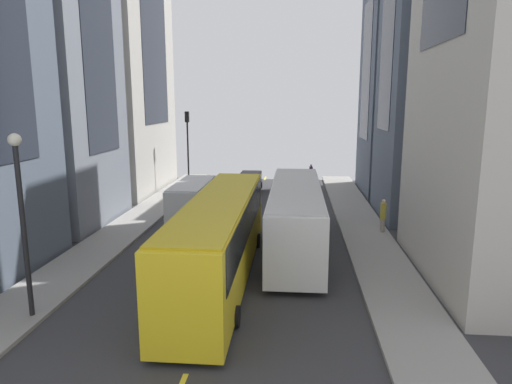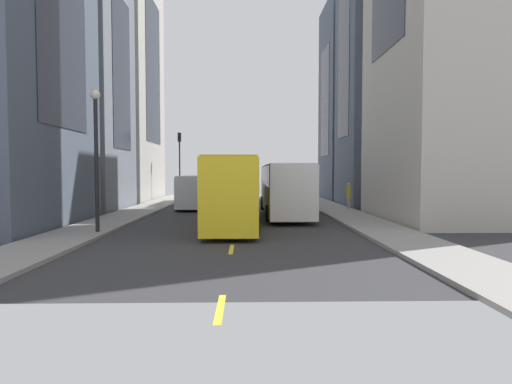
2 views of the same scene
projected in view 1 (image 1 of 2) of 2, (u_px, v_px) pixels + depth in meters
ground_plane at (240, 239)px, 25.70m from camera, size 41.08×41.08×0.00m
sidewalk_west at (370, 241)px, 25.08m from camera, size 2.77×44.00×0.15m
sidewalk_east at (117, 235)px, 26.29m from camera, size 2.77×44.00×0.15m
lane_stripe_0 at (265, 178)px, 46.22m from camera, size 0.16×2.00×0.01m
lane_stripe_1 at (260, 192)px, 39.38m from camera, size 0.16×2.00×0.01m
lane_stripe_2 at (252, 210)px, 32.54m from camera, size 0.16×2.00×0.01m
lane_stripe_3 at (240, 239)px, 25.70m from camera, size 0.16×2.00×0.01m
lane_stripe_4 at (220, 289)px, 18.86m from camera, size 0.16×2.00×0.01m
building_west_0 at (416, 71)px, 37.34m from camera, size 8.11×8.12×20.18m
building_west_1 at (455, 15)px, 28.40m from camera, size 8.19×7.29×25.79m
building_east_0 at (106, 37)px, 37.79m from camera, size 8.19×11.67×25.81m
building_east_1 at (26, 58)px, 27.54m from camera, size 9.26×8.07×20.40m
city_bus_white at (296, 211)px, 23.81m from camera, size 2.80×12.78×3.35m
streetcar_yellow at (221, 231)px, 19.70m from camera, size 2.70×14.16×3.59m
delivery_van_white at (193, 199)px, 29.22m from camera, size 2.25×6.11×2.58m
car_silver_0 at (235, 191)px, 34.92m from camera, size 2.01×4.06×1.59m
car_black_1 at (250, 181)px, 39.59m from camera, size 1.97×4.00×1.51m
pedestrian_walking_far at (311, 176)px, 39.77m from camera, size 0.31×0.31×2.29m
pedestrian_waiting_curb at (276, 189)px, 34.55m from camera, size 0.35×0.35×2.19m
pedestrian_crossing_near at (209, 187)px, 35.21m from camera, size 0.31×0.31×2.13m
pedestrian_crossing_mid at (383, 215)px, 26.50m from camera, size 0.34×0.34×1.94m
traffic_light_near_corner at (188, 136)px, 38.84m from camera, size 0.32×0.44×6.67m
streetlamp_near at (21, 206)px, 15.52m from camera, size 0.44×0.44×6.45m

